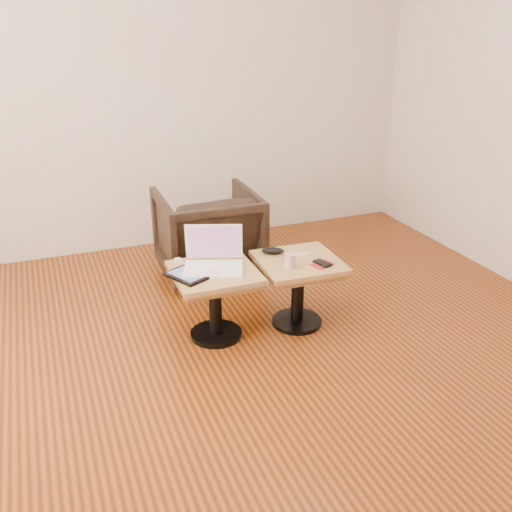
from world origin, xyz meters
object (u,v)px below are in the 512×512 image
object	(u,v)px
striped_cup	(290,261)
side_table_left	(215,287)
armchair	(208,234)
laptop	(214,260)
side_table_right	(298,276)

from	to	relation	value
striped_cup	side_table_left	bearing A→B (deg)	163.45
striped_cup	armchair	distance (m)	1.04
laptop	striped_cup	bearing A→B (deg)	-1.12
striped_cup	armchair	bearing A→B (deg)	101.42
side_table_left	laptop	bearing A→B (deg)	76.83
side_table_right	striped_cup	distance (m)	0.20
striped_cup	laptop	bearing A→B (deg)	158.45
side_table_right	striped_cup	bearing A→B (deg)	-136.04
side_table_left	armchair	bearing A→B (deg)	76.12
laptop	armchair	size ratio (longest dim) A/B	0.57
side_table_right	armchair	bearing A→B (deg)	110.84
armchair	side_table_right	bearing A→B (deg)	109.24
laptop	armchair	world-z (taller)	laptop
striped_cup	side_table_right	bearing A→B (deg)	41.11
side_table_left	armchair	world-z (taller)	armchair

